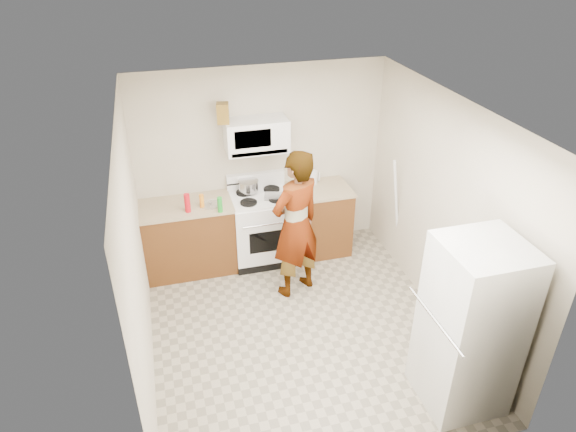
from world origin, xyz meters
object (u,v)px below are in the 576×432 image
object	(u,v)px
person	(296,225)
fridge	(470,327)
microwave	(256,135)
kettle	(312,177)
saucepan	(248,186)
gas_range	(261,226)

from	to	relation	value
person	fridge	distance (m)	2.23
microwave	person	xyz separation A→B (m)	(0.24, -0.92, -0.78)
kettle	microwave	bearing A→B (deg)	-178.31
person	saucepan	xyz separation A→B (m)	(-0.36, 0.93, 0.10)
gas_range	person	size ratio (longest dim) A/B	0.61
microwave	person	world-z (taller)	microwave
fridge	saucepan	world-z (taller)	fridge
kettle	saucepan	world-z (taller)	kettle
gas_range	fridge	distance (m)	3.06
person	saucepan	size ratio (longest dim) A/B	7.35
gas_range	fridge	bearing A→B (deg)	-65.19
microwave	fridge	distance (m)	3.27
person	saucepan	bearing A→B (deg)	-93.66
kettle	saucepan	bearing A→B (deg)	179.88
fridge	kettle	size ratio (longest dim) A/B	10.10
person	fridge	xyz separation A→B (m)	(1.03, -1.97, -0.07)
gas_range	microwave	size ratio (longest dim) A/B	1.49
gas_range	person	world-z (taller)	person
person	saucepan	distance (m)	1.01
saucepan	fridge	bearing A→B (deg)	-64.32
saucepan	gas_range	bearing A→B (deg)	-50.19
saucepan	microwave	bearing A→B (deg)	-8.29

